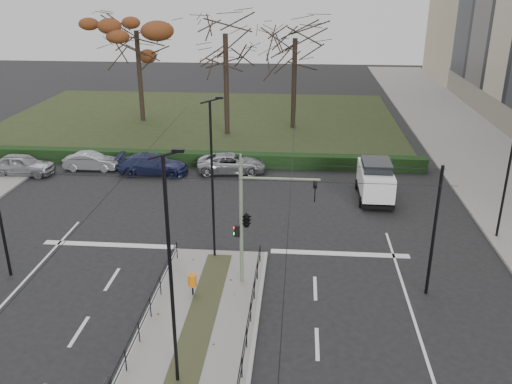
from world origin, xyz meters
TOP-DOWN VIEW (x-y plane):
  - ground at (0.00, 0.00)m, footprint 140.00×140.00m
  - median_island at (0.00, -2.50)m, footprint 4.40×15.00m
  - sidewalk_east at (18.00, 22.00)m, footprint 8.00×90.00m
  - park at (-6.00, 32.00)m, footprint 38.00×26.00m
  - hedge at (-6.00, 18.60)m, footprint 38.00×1.00m
  - median_railing at (0.00, -2.60)m, footprint 4.14×13.24m
  - catenary at (0.00, 1.62)m, footprint 20.00×34.00m
  - traffic_light at (1.67, 2.13)m, footprint 3.71×2.12m
  - litter_bin at (-0.66, 0.82)m, footprint 0.38×0.38m
  - streetlamp_median_near at (-0.13, -4.57)m, footprint 0.70×0.14m
  - streetlamp_median_far at (-0.25, 4.46)m, footprint 0.67×0.14m
  - streetlamp_sidewalk at (14.52, 7.88)m, footprint 0.75×0.15m
  - parked_car_first at (-15.70, 15.44)m, footprint 4.51×1.88m
  - parked_car_second at (-11.24, 16.94)m, footprint 3.89×1.46m
  - parked_car_third at (-6.53, 16.43)m, footprint 4.99×2.11m
  - parked_car_fourth at (-0.99, 17.21)m, footprint 5.11×2.75m
  - white_van at (8.61, 13.11)m, footprint 2.16×4.63m
  - rust_tree at (-11.43, 31.16)m, footprint 8.76×8.76m
  - bare_tree_center at (3.15, 29.76)m, footprint 7.18×7.18m
  - bare_tree_near at (-2.64, 27.13)m, footprint 6.30×6.30m

SIDE VIEW (x-z plane):
  - ground at x=0.00m, z-range 0.00..0.00m
  - park at x=-6.00m, z-range 0.00..0.10m
  - median_island at x=0.00m, z-range 0.00..0.14m
  - sidewalk_east at x=18.00m, z-range 0.00..0.14m
  - hedge at x=-6.00m, z-range 0.00..1.00m
  - parked_car_second at x=-11.24m, z-range 0.00..1.27m
  - parked_car_fourth at x=-0.99m, z-range 0.00..1.36m
  - parked_car_third at x=-6.53m, z-range 0.00..1.44m
  - parked_car_first at x=-15.70m, z-range 0.00..1.53m
  - litter_bin at x=-0.66m, z-range 0.35..1.32m
  - median_railing at x=0.00m, z-range 0.52..1.44m
  - white_van at x=8.61m, z-range 0.05..2.50m
  - traffic_light at x=1.67m, z-range 0.59..6.04m
  - catenary at x=0.00m, z-range 0.42..6.42m
  - streetlamp_median_far at x=-0.25m, z-range 0.21..8.19m
  - streetlamp_median_near at x=-0.13m, z-range 0.21..8.54m
  - streetlamp_sidewalk at x=14.52m, z-range 0.22..9.18m
  - bare_tree_center at x=3.15m, z-range 2.20..12.82m
  - bare_tree_near at x=-2.64m, z-range 2.35..13.76m
  - rust_tree at x=-11.43m, z-range 2.97..14.03m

